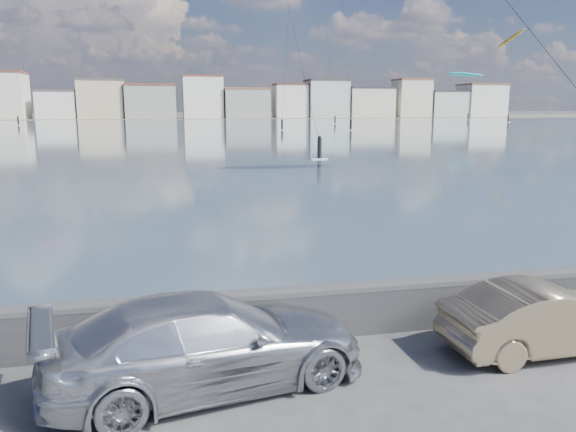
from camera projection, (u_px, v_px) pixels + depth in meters
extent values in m
plane|color=#333335|center=(279.00, 416.00, 8.29)|extent=(700.00, 700.00, 0.00)
cube|color=#3C555D|center=(175.00, 131.00, 96.02)|extent=(500.00, 177.00, 0.00)
cube|color=#4C473D|center=(170.00, 117.00, 200.05)|extent=(500.00, 60.00, 0.00)
cube|color=#28282B|center=(251.00, 320.00, 10.79)|extent=(400.00, 0.35, 0.90)
cylinder|color=#28282B|center=(251.00, 298.00, 10.70)|extent=(400.00, 0.36, 0.36)
cube|color=beige|center=(1.00, 96.00, 174.63)|extent=(15.00, 12.00, 14.00)
cube|color=white|center=(58.00, 105.00, 178.57)|extent=(12.00, 10.00, 8.50)
cube|color=#4C423D|center=(56.00, 91.00, 177.69)|extent=(12.24, 10.20, 0.60)
cube|color=beige|center=(101.00, 100.00, 181.02)|extent=(14.00, 11.00, 12.00)
cube|color=#4C423D|center=(100.00, 80.00, 179.79)|extent=(14.28, 11.22, 0.60)
cube|color=gray|center=(151.00, 102.00, 184.36)|extent=(16.00, 13.00, 10.50)
cube|color=brown|center=(150.00, 85.00, 183.28)|extent=(16.32, 13.26, 0.60)
cube|color=white|center=(203.00, 98.00, 187.58)|extent=(13.00, 10.00, 13.50)
cube|color=brown|center=(202.00, 76.00, 186.20)|extent=(13.26, 10.20, 0.60)
cube|color=gray|center=(246.00, 104.00, 190.96)|extent=(15.00, 12.00, 9.50)
cube|color=brown|center=(246.00, 89.00, 189.98)|extent=(15.30, 12.24, 0.60)
cube|color=white|center=(290.00, 102.00, 194.02)|extent=(11.00, 9.00, 11.00)
cube|color=#562D23|center=(290.00, 85.00, 192.88)|extent=(11.22, 9.18, 0.60)
cube|color=#B7C6BC|center=(327.00, 100.00, 196.55)|extent=(14.00, 11.00, 12.50)
cube|color=#383330|center=(327.00, 80.00, 195.27)|extent=(14.28, 11.22, 0.60)
cube|color=beige|center=(368.00, 103.00, 200.00)|extent=(16.00, 12.00, 10.00)
cube|color=#2D2D33|center=(369.00, 88.00, 198.96)|extent=(16.32, 12.24, 0.60)
cube|color=beige|center=(412.00, 99.00, 203.11)|extent=(12.00, 10.00, 13.00)
cube|color=brown|center=(412.00, 80.00, 201.78)|extent=(12.24, 10.20, 0.60)
cube|color=#B7C6BC|center=(445.00, 105.00, 206.28)|extent=(14.00, 11.00, 9.00)
cube|color=#2D2D33|center=(446.00, 91.00, 205.35)|extent=(14.28, 11.22, 0.60)
cube|color=white|center=(481.00, 101.00, 209.03)|extent=(15.00, 12.00, 11.50)
cube|color=brown|center=(482.00, 85.00, 207.85)|extent=(15.30, 12.24, 0.60)
imported|color=#B4B5BB|center=(208.00, 342.00, 9.05)|extent=(5.54, 3.12, 1.52)
imported|color=tan|center=(548.00, 318.00, 10.37)|extent=(3.96, 1.47, 1.29)
cube|color=white|center=(335.00, 123.00, 135.46)|extent=(1.40, 0.42, 0.08)
cylinder|color=black|center=(335.00, 120.00, 135.29)|extent=(0.36, 0.36, 1.70)
sphere|color=black|center=(335.00, 116.00, 135.11)|extent=(0.28, 0.28, 0.28)
cylinder|color=black|center=(329.00, 48.00, 138.74)|extent=(0.44, 14.17, 33.89)
cylinder|color=black|center=(543.00, 46.00, 30.26)|extent=(4.00, 11.29, 12.68)
cube|color=white|center=(351.00, 130.00, 101.07)|extent=(1.40, 0.42, 0.08)
cylinder|color=black|center=(351.00, 125.00, 100.89)|extent=(0.36, 0.36, 1.70)
sphere|color=black|center=(351.00, 120.00, 100.72)|extent=(0.28, 0.28, 0.28)
cylinder|color=black|center=(345.00, 34.00, 104.90)|extent=(1.68, 14.75, 32.33)
ellipsoid|color=#19BFBF|center=(465.00, 74.00, 172.85)|extent=(10.26, 9.51, 2.23)
cube|color=white|center=(468.00, 120.00, 168.58)|extent=(1.40, 0.42, 0.08)
cylinder|color=black|center=(468.00, 117.00, 168.41)|extent=(0.36, 0.36, 1.70)
sphere|color=black|center=(468.00, 114.00, 168.23)|extent=(0.28, 0.28, 0.28)
cylinder|color=black|center=(467.00, 95.00, 170.60)|extent=(2.10, 6.82, 12.40)
ellipsoid|color=#BF8C19|center=(511.00, 39.00, 149.25)|extent=(5.13, 9.61, 5.73)
cube|color=white|center=(508.00, 122.00, 145.95)|extent=(1.40, 0.42, 0.08)
cylinder|color=black|center=(508.00, 119.00, 145.77)|extent=(0.36, 0.36, 1.70)
sphere|color=black|center=(508.00, 115.00, 145.59)|extent=(0.28, 0.28, 0.28)
cylinder|color=black|center=(510.00, 77.00, 147.48)|extent=(3.70, 7.12, 20.49)
cube|color=white|center=(282.00, 130.00, 100.91)|extent=(1.40, 0.42, 0.08)
cylinder|color=black|center=(282.00, 125.00, 100.74)|extent=(0.36, 0.36, 1.70)
sphere|color=black|center=(282.00, 120.00, 100.56)|extent=(0.28, 0.28, 0.28)
cylinder|color=black|center=(287.00, 41.00, 102.55)|extent=(3.74, 9.09, 29.20)
cube|color=white|center=(19.00, 125.00, 124.31)|extent=(1.40, 0.42, 0.08)
cylinder|color=black|center=(18.00, 121.00, 124.13)|extent=(0.36, 0.36, 1.70)
sphere|color=black|center=(18.00, 117.00, 123.96)|extent=(0.28, 0.28, 0.28)
cylinder|color=black|center=(24.00, 56.00, 125.62)|extent=(3.18, 8.25, 27.71)
cube|color=white|center=(319.00, 159.00, 46.99)|extent=(1.40, 0.42, 0.08)
cylinder|color=black|center=(319.00, 148.00, 46.82)|extent=(0.36, 0.36, 1.70)
sphere|color=black|center=(320.00, 137.00, 46.64)|extent=(0.28, 0.28, 0.28)
cylinder|color=black|center=(289.00, 7.00, 48.39)|extent=(3.39, 8.86, 23.02)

